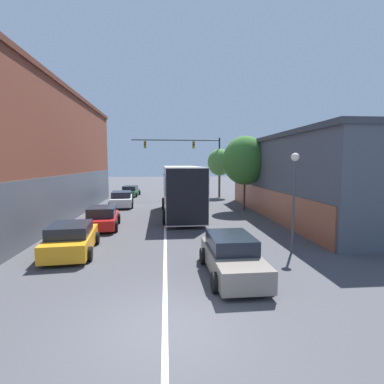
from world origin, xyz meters
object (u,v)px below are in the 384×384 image
object	(u,v)px
street_tree_near	(245,160)
street_tree_far	(220,162)
parked_car_left_far	(131,191)
traffic_signal_gantry	(193,154)
street_lamp	(294,188)
parked_car_left_mid	(102,218)
parked_car_left_near	(122,199)
hatchback_foreground	(232,256)
parked_car_left_distant	(71,239)
bus	(182,188)

from	to	relation	value
street_tree_near	street_tree_far	bearing A→B (deg)	91.99
parked_car_left_far	traffic_signal_gantry	size ratio (longest dim) A/B	0.43
street_lamp	parked_car_left_mid	bearing A→B (deg)	149.94
parked_car_left_mid	parked_car_left_far	xyz separation A→B (m)	(-0.33, 17.81, -0.05)
traffic_signal_gantry	parked_car_left_near	bearing A→B (deg)	-138.09
parked_car_left_far	traffic_signal_gantry	world-z (taller)	traffic_signal_gantry
hatchback_foreground	parked_car_left_distant	world-z (taller)	hatchback_foreground
parked_car_left_far	traffic_signal_gantry	distance (m)	8.88
hatchback_foreground	bus	bearing A→B (deg)	4.23
traffic_signal_gantry	street_tree_near	world-z (taller)	traffic_signal_gantry
traffic_signal_gantry	street_lamp	world-z (taller)	traffic_signal_gantry
street_lamp	traffic_signal_gantry	bearing A→B (deg)	96.90
parked_car_left_far	bus	bearing A→B (deg)	-155.49
parked_car_left_distant	street_tree_far	size ratio (longest dim) A/B	0.78
parked_car_left_distant	parked_car_left_near	bearing A→B (deg)	-6.56
parked_car_left_distant	street_tree_far	xyz separation A→B (m)	(10.36, 20.71, 3.39)
street_lamp	street_tree_near	size ratio (longest dim) A/B	0.71
parked_car_left_mid	street_tree_far	size ratio (longest dim) A/B	0.75
bus	parked_car_left_far	world-z (taller)	bus
traffic_signal_gantry	street_lamp	xyz separation A→B (m)	(2.57, -21.21, -2.17)
street_tree_far	street_tree_near	bearing A→B (deg)	-88.01
bus	street_tree_far	distance (m)	12.83
street_tree_near	street_tree_far	distance (m)	9.73
parked_car_left_near	street_lamp	distance (m)	17.82
parked_car_left_far	street_tree_far	size ratio (longest dim) A/B	0.77
bus	traffic_signal_gantry	size ratio (longest dim) A/B	1.01
parked_car_left_mid	street_tree_far	xyz separation A→B (m)	(10.08, 15.59, 3.40)
bus	hatchback_foreground	distance (m)	12.32
bus	hatchback_foreground	world-z (taller)	bus
parked_car_left_near	street_tree_far	xyz separation A→B (m)	(10.23, 6.40, 3.37)
parked_car_left_distant	street_lamp	distance (m)	10.15
parked_car_left_mid	parked_car_left_far	size ratio (longest dim) A/B	0.98
bus	traffic_signal_gantry	world-z (taller)	traffic_signal_gantry
street_lamp	hatchback_foreground	bearing A→B (deg)	-141.72
traffic_signal_gantry	parked_car_left_mid	bearing A→B (deg)	-114.25
parked_car_left_far	parked_car_left_mid	bearing A→B (deg)	-175.68
street_tree_far	bus	bearing A→B (deg)	-113.27
hatchback_foreground	parked_car_left_near	world-z (taller)	hatchback_foreground
parked_car_left_near	street_tree_far	distance (m)	12.53
bus	parked_car_left_mid	world-z (taller)	bus
parked_car_left_distant	street_tree_near	bearing A→B (deg)	-50.26
parked_car_left_far	street_lamp	world-z (taller)	street_lamp
parked_car_left_near	parked_car_left_mid	distance (m)	9.18
parked_car_left_near	parked_car_left_distant	xyz separation A→B (m)	(-0.13, -14.31, -0.02)
parked_car_left_far	parked_car_left_distant	world-z (taller)	parked_car_left_distant
street_lamp	street_tree_far	xyz separation A→B (m)	(0.46, 21.15, 1.18)
hatchback_foreground	street_tree_far	size ratio (longest dim) A/B	0.77
hatchback_foreground	street_lamp	bearing A→B (deg)	-52.82
street_lamp	street_tree_near	xyz separation A→B (m)	(0.80, 11.43, 1.32)
bus	street_tree_near	xyz separation A→B (m)	(5.35, 1.93, 2.10)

